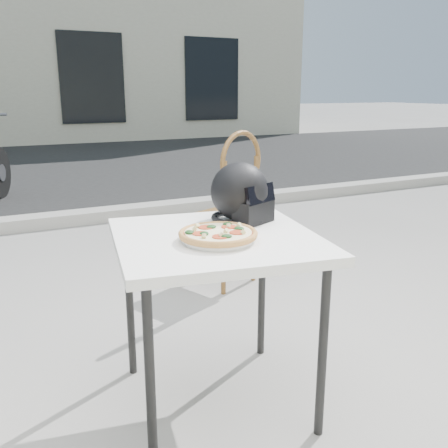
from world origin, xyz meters
name	(u,v)px	position (x,y,z in m)	size (l,w,h in m)	color
ground	(233,351)	(0.00, 0.00, 0.00)	(80.00, 80.00, 0.00)	gray
street_asphalt	(49,168)	(0.00, 7.00, 0.00)	(30.00, 8.00, 0.00)	black
curb	(101,215)	(0.00, 3.00, 0.06)	(30.00, 0.25, 0.12)	#9B9791
building_across	(2,8)	(0.00, 13.99, 3.50)	(16.00, 6.06, 7.00)	beige
cafe_table_main	(216,251)	(-0.26, -0.35, 0.69)	(0.92, 0.92, 0.75)	white
plate	(218,239)	(-0.28, -0.42, 0.76)	(0.37, 0.37, 0.02)	white
pizza	(218,233)	(-0.28, -0.42, 0.78)	(0.39, 0.39, 0.04)	#BF8645
helmet	(241,195)	(-0.06, -0.18, 0.87)	(0.33, 0.34, 0.26)	black
cafe_chair_main	(229,201)	(0.41, 0.84, 0.60)	(0.54, 0.54, 1.07)	brown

